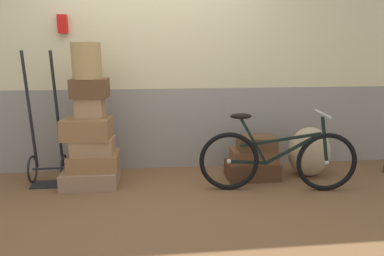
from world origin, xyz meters
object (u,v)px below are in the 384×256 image
at_px(suitcase_3, 87,128).
at_px(suitcase_7, 254,155).
at_px(wicker_basket, 87,61).
at_px(bicycle, 277,159).
at_px(luggage_trolley, 47,153).
at_px(suitcase_6, 252,170).
at_px(suitcase_5, 90,88).
at_px(suitcase_2, 93,146).
at_px(suitcase_8, 257,143).
at_px(burlap_sack, 309,152).
at_px(suitcase_0, 91,177).
at_px(suitcase_1, 94,161).
at_px(suitcase_4, 90,108).

distance_m(suitcase_3, suitcase_7, 1.86).
xyz_separation_m(wicker_basket, bicycle, (1.92, -0.40, -1.00)).
bearing_deg(suitcase_7, luggage_trolley, -179.57).
bearing_deg(suitcase_6, suitcase_3, -179.09).
xyz_separation_m(suitcase_3, luggage_trolley, (-0.47, 0.14, -0.30)).
bearing_deg(bicycle, luggage_trolley, 168.14).
bearing_deg(bicycle, suitcase_3, 169.39).
xyz_separation_m(suitcase_5, luggage_trolley, (-0.52, 0.11, -0.72)).
bearing_deg(suitcase_2, suitcase_7, 2.14).
bearing_deg(suitcase_8, suitcase_5, -177.73).
distance_m(suitcase_7, burlap_sack, 0.66).
bearing_deg(luggage_trolley, suitcase_7, -3.08).
xyz_separation_m(suitcase_5, suitcase_7, (1.77, -0.02, -0.78)).
height_order(suitcase_0, suitcase_1, suitcase_1).
xyz_separation_m(suitcase_4, burlap_sack, (2.44, -0.00, -0.56)).
relative_size(suitcase_4, suitcase_7, 0.55).
bearing_deg(suitcase_4, suitcase_8, 3.04).
bearing_deg(luggage_trolley, suitcase_1, -13.46).
bearing_deg(suitcase_0, suitcase_6, 0.57).
relative_size(suitcase_3, suitcase_6, 0.84).
xyz_separation_m(suitcase_3, wicker_basket, (0.03, 0.03, 0.70)).
distance_m(suitcase_2, bicycle, 1.94).
xyz_separation_m(suitcase_0, suitcase_3, (-0.01, -0.02, 0.54)).
bearing_deg(suitcase_2, suitcase_4, 112.92).
xyz_separation_m(suitcase_1, luggage_trolley, (-0.52, 0.13, 0.07)).
bearing_deg(bicycle, suitcase_7, 108.98).
relative_size(suitcase_0, suitcase_8, 1.39).
bearing_deg(suitcase_7, suitcase_1, -176.44).
distance_m(suitcase_0, bicycle, 2.00).
height_order(suitcase_1, suitcase_2, suitcase_2).
relative_size(suitcase_3, suitcase_7, 0.96).
relative_size(suitcase_1, suitcase_5, 1.39).
bearing_deg(suitcase_2, suitcase_6, 2.19).
height_order(suitcase_1, wicker_basket, wicker_basket).
bearing_deg(burlap_sack, suitcase_3, -179.34).
distance_m(suitcase_2, burlap_sack, 2.43).
distance_m(suitcase_6, bicycle, 0.48).
bearing_deg(luggage_trolley, bicycle, -11.86).
height_order(suitcase_2, burlap_sack, burlap_sack).
xyz_separation_m(suitcase_4, luggage_trolley, (-0.51, 0.11, -0.51)).
relative_size(suitcase_5, wicker_basket, 1.02).
bearing_deg(suitcase_7, suitcase_2, -175.86).
relative_size(suitcase_1, suitcase_7, 1.03).
bearing_deg(suitcase_8, suitcase_0, -177.19).
bearing_deg(bicycle, wicker_basket, 168.36).
relative_size(suitcase_1, luggage_trolley, 0.36).
xyz_separation_m(suitcase_2, suitcase_3, (-0.05, -0.00, 0.19)).
relative_size(suitcase_8, burlap_sack, 0.73).
xyz_separation_m(suitcase_4, wicker_basket, (-0.01, -0.00, 0.48)).
height_order(suitcase_4, burlap_sack, suitcase_4).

